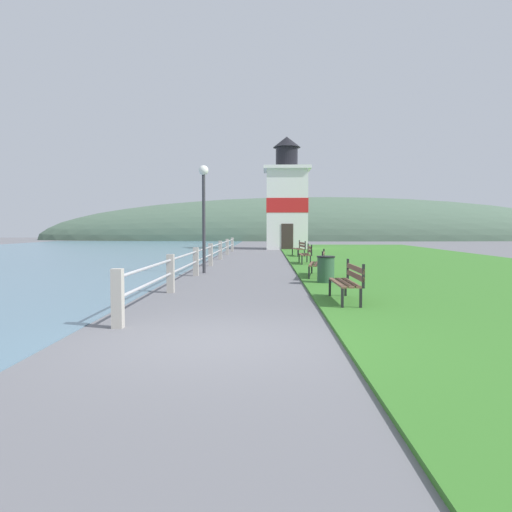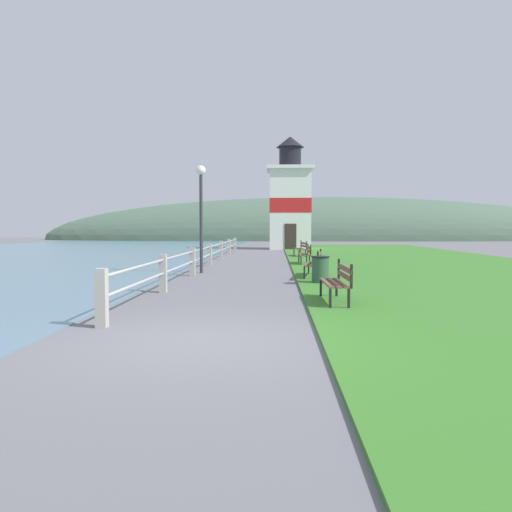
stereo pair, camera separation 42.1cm
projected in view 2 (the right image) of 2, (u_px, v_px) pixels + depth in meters
ground_plane at (195, 342)px, 7.27m from camera, size 160.00×160.00×0.00m
grass_verge at (416, 263)px, 23.55m from camera, size 12.00×49.89×0.06m
seawall_railing at (210, 253)px, 21.91m from camera, size 0.18×27.45×0.99m
park_bench_near at (338, 280)px, 10.85m from camera, size 0.51×1.80×0.94m
park_bench_midway at (315, 262)px, 16.54m from camera, size 0.73×2.04×0.94m
park_bench_far at (306, 253)px, 22.56m from camera, size 0.49×1.70×0.94m
park_bench_by_lighthouse at (301, 248)px, 28.76m from camera, size 0.69×1.88×0.94m
lighthouse at (290, 202)px, 39.45m from camera, size 3.64×3.64×8.86m
trash_bin at (320, 270)px, 14.69m from camera, size 0.54×0.54×0.84m
lamp_post at (201, 199)px, 18.33m from camera, size 0.36×0.36×3.96m
distant_hillside at (324, 240)px, 70.07m from camera, size 80.00×16.00×12.00m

